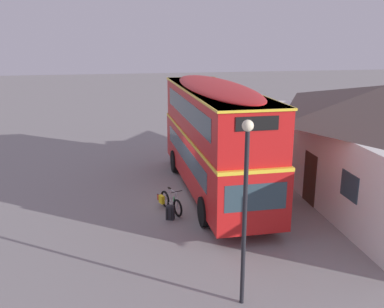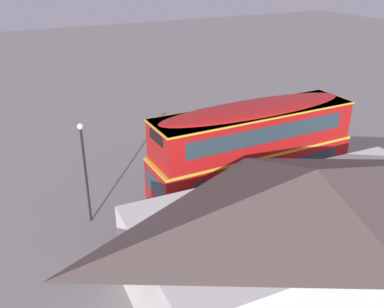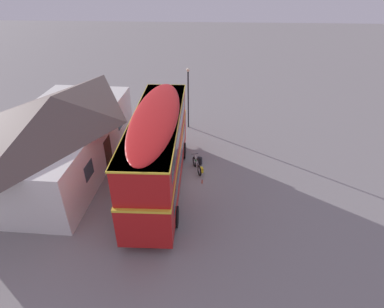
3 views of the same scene
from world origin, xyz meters
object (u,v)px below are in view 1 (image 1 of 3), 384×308
backpack_on_ground (170,212)px  street_lamp (245,195)px  double_decker_bus (215,134)px  touring_bicycle (170,202)px  water_bottle_red_squeeze (158,197)px

backpack_on_ground → street_lamp: street_lamp is taller
double_decker_bus → touring_bicycle: bearing=-52.2°
backpack_on_ground → street_lamp: 6.22m
water_bottle_red_squeeze → backpack_on_ground: bearing=6.3°
street_lamp → touring_bicycle: bearing=-171.0°
double_decker_bus → backpack_on_ground: size_ratio=18.18×
double_decker_bus → backpack_on_ground: bearing=-42.6°
double_decker_bus → street_lamp: size_ratio=2.19×
double_decker_bus → water_bottle_red_squeeze: double_decker_bus is taller
touring_bicycle → backpack_on_ground: size_ratio=2.89×
water_bottle_red_squeeze → street_lamp: bearing=9.9°
water_bottle_red_squeeze → street_lamp: street_lamp is taller
touring_bicycle → backpack_on_ground: touring_bicycle is taller
touring_bicycle → backpack_on_ground: 0.79m
backpack_on_ground → water_bottle_red_squeeze: 2.10m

